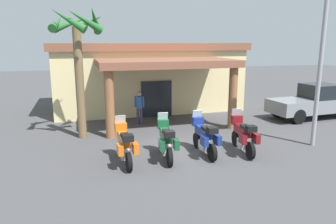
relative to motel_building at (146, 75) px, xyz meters
The scene contains 10 objects.
ground_plane 9.15m from the motel_building, 89.46° to the right, with size 80.00×80.00×0.00m, color #424244.
motel_building is the anchor object (origin of this frame).
motorcycle_orange 10.26m from the motel_building, 104.78° to the right, with size 0.72×2.21×1.61m.
motorcycle_green 9.88m from the motel_building, 96.05° to the right, with size 0.73×2.21×1.61m.
motorcycle_blue 9.74m from the motel_building, 86.83° to the right, with size 0.71×2.21×1.61m.
motorcycle_maroon 10.10m from the motel_building, 77.91° to the right, with size 0.74×2.21×1.61m.
pedestrian 4.62m from the motel_building, 105.20° to the right, with size 0.49×0.32×1.75m.
pickup_truck_gray 10.39m from the motel_building, 31.31° to the right, with size 5.36×2.40×1.95m.
palm_tree_roadside 7.64m from the motel_building, 123.58° to the right, with size 2.37×2.51×5.81m.
roadside_sign 11.41m from the motel_building, 60.86° to the right, with size 1.40×0.18×7.35m.
Camera 1 is at (-3.83, -11.86, 4.33)m, focal length 34.09 mm.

